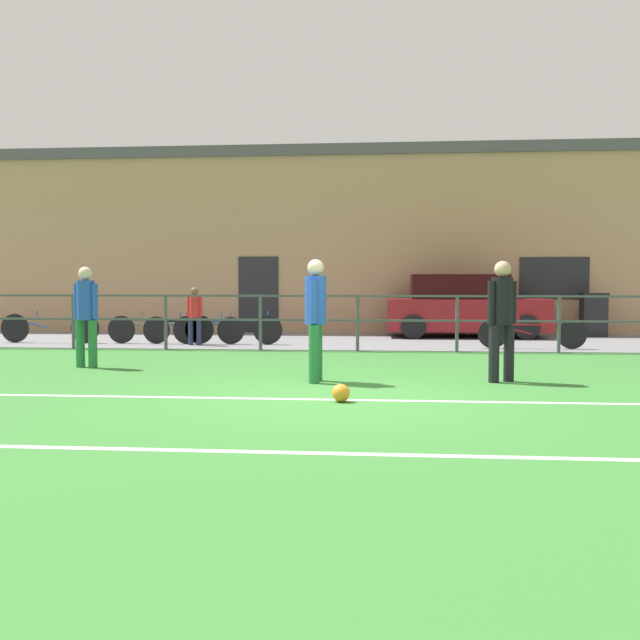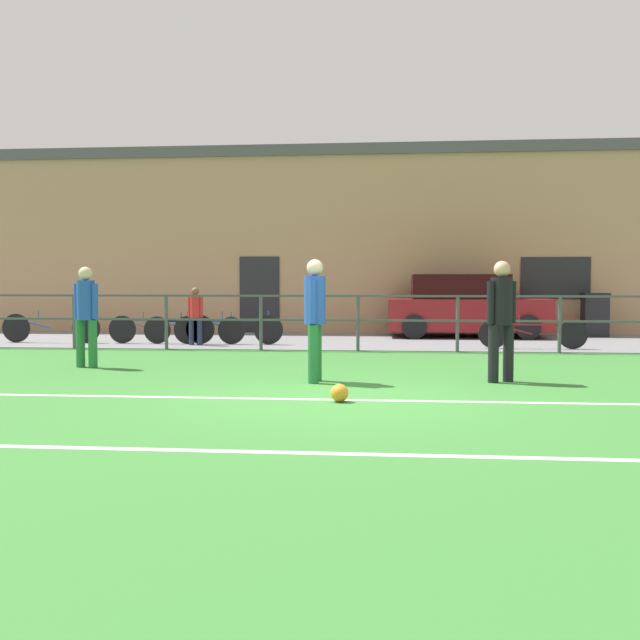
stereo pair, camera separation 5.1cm
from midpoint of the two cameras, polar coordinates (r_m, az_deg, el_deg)
ground at (r=9.02m, az=1.43°, el=-6.19°), size 60.00×44.00×0.04m
field_line_touchline at (r=8.86m, az=1.35°, el=-6.21°), size 36.00×0.11×0.00m
field_line_hash at (r=6.17m, az=-0.52°, el=-10.31°), size 36.00×0.11×0.00m
pavement_strip at (r=17.45m, az=3.41°, el=-1.63°), size 48.00×5.00×0.02m
perimeter_fence at (r=14.91m, az=3.07°, el=0.41°), size 36.07×0.07×1.15m
clubhouse_facade at (r=21.12m, az=3.80°, el=6.14°), size 28.00×2.56×5.13m
player_goalkeeper at (r=10.62m, az=14.06°, el=0.49°), size 0.43×0.30×1.71m
player_striker at (r=12.67m, az=-17.63°, el=0.71°), size 0.44×0.29×1.66m
player_winger at (r=10.31m, az=-0.26°, el=0.58°), size 0.30×0.47×1.73m
soccer_ball_match at (r=8.69m, az=1.69°, el=-5.69°), size 0.21×0.21×0.21m
spectator_child at (r=16.38m, az=-9.58°, el=0.59°), size 0.35×0.22×1.27m
parked_car_red at (r=18.89m, az=11.31°, el=0.97°), size 3.98×1.81×1.58m
bicycle_parked_0 at (r=16.70m, az=-9.70°, el=-0.73°), size 2.32×0.04×0.72m
bicycle_parked_1 at (r=15.91m, az=16.28°, el=-1.00°), size 2.23×0.04×0.71m
bicycle_parked_2 at (r=16.48m, az=-6.62°, el=-0.70°), size 2.20×0.04×0.75m
bicycle_parked_3 at (r=17.87m, az=-20.13°, el=-0.56°), size 2.33×0.04×0.75m
bicycle_parked_4 at (r=16.96m, az=-12.65°, el=-0.69°), size 2.14×0.04×0.73m
trash_bin_0 at (r=19.90m, az=20.65°, el=0.40°), size 0.63×0.54×1.11m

